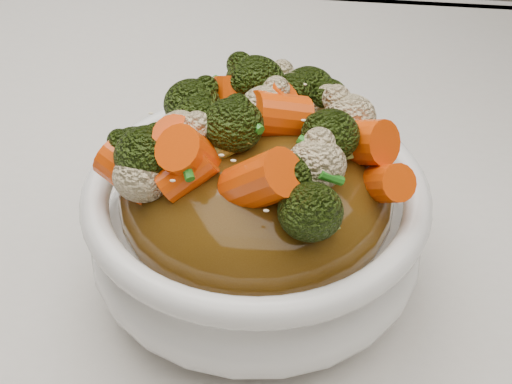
# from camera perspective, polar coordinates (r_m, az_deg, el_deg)

# --- Properties ---
(tablecloth) EXTENTS (1.20, 0.80, 0.04)m
(tablecloth) POSITION_cam_1_polar(r_m,az_deg,el_deg) (0.47, -2.02, -6.93)
(tablecloth) COLOR silver
(tablecloth) RESTS_ON dining_table
(bowl) EXTENTS (0.24, 0.24, 0.08)m
(bowl) POSITION_cam_1_polar(r_m,az_deg,el_deg) (0.42, 0.00, -3.06)
(bowl) COLOR white
(bowl) RESTS_ON tablecloth
(sauce_base) EXTENTS (0.19, 0.19, 0.09)m
(sauce_base) POSITION_cam_1_polar(r_m,az_deg,el_deg) (0.40, -0.00, -0.29)
(sauce_base) COLOR #53340E
(sauce_base) RESTS_ON bowl
(carrots) EXTENTS (0.19, 0.19, 0.05)m
(carrots) POSITION_cam_1_polar(r_m,az_deg,el_deg) (0.37, -0.00, 6.37)
(carrots) COLOR #F64B08
(carrots) RESTS_ON sauce_base
(broccoli) EXTENTS (0.19, 0.19, 0.04)m
(broccoli) POSITION_cam_1_polar(r_m,az_deg,el_deg) (0.37, -0.00, 6.25)
(broccoli) COLOR black
(broccoli) RESTS_ON sauce_base
(cauliflower) EXTENTS (0.19, 0.19, 0.03)m
(cauliflower) POSITION_cam_1_polar(r_m,az_deg,el_deg) (0.37, -0.00, 6.02)
(cauliflower) COLOR beige
(cauliflower) RESTS_ON sauce_base
(scallions) EXTENTS (0.14, 0.14, 0.02)m
(scallions) POSITION_cam_1_polar(r_m,az_deg,el_deg) (0.37, -0.00, 6.48)
(scallions) COLOR #24791B
(scallions) RESTS_ON sauce_base
(sesame_seeds) EXTENTS (0.17, 0.17, 0.01)m
(sesame_seeds) POSITION_cam_1_polar(r_m,az_deg,el_deg) (0.37, -0.00, 6.48)
(sesame_seeds) COLOR beige
(sesame_seeds) RESTS_ON sauce_base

